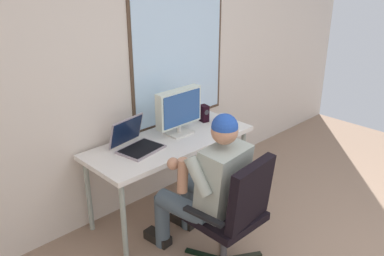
# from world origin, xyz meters

# --- Properties ---
(wall_rear) EXTENTS (5.95, 0.08, 2.86)m
(wall_rear) POSITION_xyz_m (0.00, 2.45, 1.43)
(wall_rear) COLOR beige
(wall_rear) RESTS_ON ground
(desk) EXTENTS (1.54, 0.63, 0.72)m
(desk) POSITION_xyz_m (-0.30, 2.08, 0.66)
(desk) COLOR gray
(desk) RESTS_ON ground
(office_chair) EXTENTS (0.62, 0.62, 0.93)m
(office_chair) POSITION_xyz_m (-0.48, 1.16, 0.52)
(office_chair) COLOR black
(office_chair) RESTS_ON ground
(person_seated) EXTENTS (0.56, 0.82, 1.22)m
(person_seated) POSITION_xyz_m (-0.51, 1.42, 0.63)
(person_seated) COLOR #414E59
(person_seated) RESTS_ON ground
(crt_monitor) EXTENTS (0.46, 0.18, 0.42)m
(crt_monitor) POSITION_xyz_m (-0.16, 2.12, 0.96)
(crt_monitor) COLOR beige
(crt_monitor) RESTS_ON desk
(laptop) EXTENTS (0.40, 0.38, 0.25)m
(laptop) POSITION_xyz_m (-0.63, 2.16, 0.78)
(laptop) COLOR gray
(laptop) RESTS_ON desk
(wine_glass) EXTENTS (0.07, 0.07, 0.13)m
(wine_glass) POSITION_xyz_m (0.23, 1.95, 0.81)
(wine_glass) COLOR silver
(wine_glass) RESTS_ON desk
(desk_speaker) EXTENTS (0.08, 0.10, 0.16)m
(desk_speaker) POSITION_xyz_m (0.22, 2.18, 0.80)
(desk_speaker) COLOR black
(desk_speaker) RESTS_ON desk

